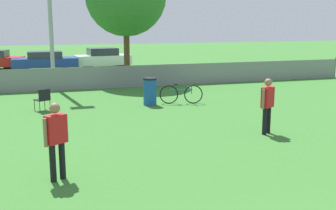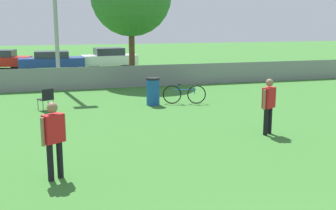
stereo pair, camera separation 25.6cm
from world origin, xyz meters
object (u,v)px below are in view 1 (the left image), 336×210
Objects in this scene: trash_bin at (150,91)px; parked_car_blue at (45,61)px; bicycle_sideline at (181,94)px; player_thrower_red at (56,136)px; parked_car_white at (103,58)px; folding_chair_sideline at (43,98)px; player_defender_red at (267,102)px.

trash_bin is 14.63m from parked_car_blue.
trash_bin is (-1.28, 0.11, 0.16)m from bicycle_sideline.
player_thrower_red is 0.97× the size of bicycle_sideline.
player_thrower_red is 22.46m from parked_car_white.
player_thrower_red reaches higher than parked_car_white.
trash_bin is (4.09, -0.08, 0.07)m from folding_chair_sideline.
folding_chair_sideline reaches higher than bicycle_sideline.
player_defender_red is at bearing 112.85° from folding_chair_sideline.
bicycle_sideline is 1.55× the size of trash_bin.
player_defender_red reaches higher than parked_car_white.
folding_chair_sideline is at bearing -166.57° from bicycle_sideline.
parked_car_white is at bearing 108.58° from bicycle_sideline.
parked_car_blue is at bearing 124.26° from bicycle_sideline.
player_defender_red is 8.23m from folding_chair_sideline.
player_thrower_red is 0.41× the size of parked_car_white.
parked_car_blue is at bearing -176.43° from parked_car_white.
player_defender_red is at bearing -68.09° from trash_bin.
parked_car_blue is (-3.59, 14.18, 0.10)m from trash_bin.
player_defender_red reaches higher than bicycle_sideline.
parked_car_white is at bearing 88.19° from trash_bin.
trash_bin is at bearing 81.30° from player_defender_red.
parked_car_blue is 4.09m from parked_car_white.
bicycle_sideline is at bearing -4.71° from trash_bin.
player_defender_red is 5.72m from trash_bin.
parked_car_white is (-0.82, 14.86, 0.29)m from bicycle_sideline.
player_thrower_red is 1.00× the size of player_defender_red.
player_thrower_red is 0.38× the size of parked_car_blue.
player_thrower_red is 6.41m from player_defender_red.
player_defender_red is at bearing -13.86° from player_thrower_red.
parked_car_white reaches higher than parked_car_blue.
player_defender_red is 20.30m from parked_car_blue.
parked_car_white is at bearing 46.91° from player_thrower_red.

